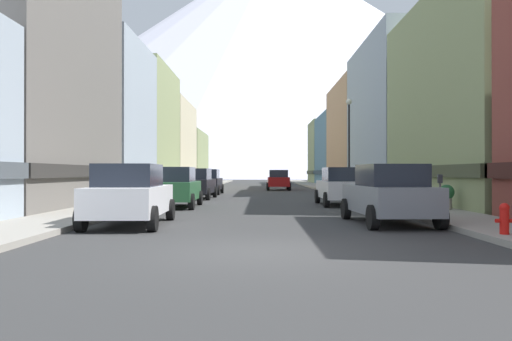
{
  "coord_description": "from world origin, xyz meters",
  "views": [
    {
      "loc": [
        -0.05,
        -9.94,
        1.53
      ],
      "look_at": [
        -0.35,
        31.4,
        1.71
      ],
      "focal_mm": 36.12,
      "sensor_mm": 36.0,
      "label": 1
    }
  ],
  "objects": [
    {
      "name": "storefront_left_2",
      "position": [
        -10.64,
        22.71,
        4.76
      ],
      "size": [
        6.58,
        9.01,
        9.85
      ],
      "color": "#99A5B2",
      "rests_on": "ground"
    },
    {
      "name": "streetlamp_right",
      "position": [
        5.35,
        21.16,
        3.99
      ],
      "size": [
        0.36,
        0.36,
        5.86
      ],
      "color": "black",
      "rests_on": "sidewalk_right"
    },
    {
      "name": "potted_plant_0",
      "position": [
        7.0,
        9.5,
        0.69
      ],
      "size": [
        0.58,
        0.58,
        0.94
      ],
      "color": "gray",
      "rests_on": "sidewalk_right"
    },
    {
      "name": "car_right_0",
      "position": [
        3.8,
        5.42,
        0.9
      ],
      "size": [
        2.25,
        4.48,
        1.78
      ],
      "color": "slate",
      "rests_on": "ground"
    },
    {
      "name": "storefront_right_2",
      "position": [
        10.5,
        27.62,
        5.36
      ],
      "size": [
        6.31,
        13.74,
        11.08
      ],
      "color": "#99A5B2",
      "rests_on": "ground"
    },
    {
      "name": "fire_hydrant_near",
      "position": [
        5.45,
        1.66,
        0.53
      ],
      "size": [
        0.4,
        0.22,
        0.7
      ],
      "color": "red",
      "rests_on": "sidewalk_right"
    },
    {
      "name": "car_left_3",
      "position": [
        -3.8,
        26.71,
        0.9
      ],
      "size": [
        2.1,
        4.42,
        1.78
      ],
      "color": "black",
      "rests_on": "ground"
    },
    {
      "name": "sidewalk_right",
      "position": [
        6.25,
        35.0,
        0.07
      ],
      "size": [
        2.5,
        100.0,
        0.15
      ],
      "primitive_type": "cube",
      "color": "gray",
      "rests_on": "ground"
    },
    {
      "name": "mountain_backdrop",
      "position": [
        8.68,
        260.0,
        60.03
      ],
      "size": [
        314.3,
        314.3,
        120.06
      ],
      "primitive_type": "cone",
      "color": "silver",
      "rests_on": "ground"
    },
    {
      "name": "potted_plant_2",
      "position": [
        -7.0,
        18.19,
        0.5
      ],
      "size": [
        0.47,
        0.47,
        0.72
      ],
      "color": "brown",
      "rests_on": "sidewalk_left"
    },
    {
      "name": "sidewalk_left",
      "position": [
        -6.25,
        35.0,
        0.07
      ],
      "size": [
        2.5,
        100.0,
        0.15
      ],
      "primitive_type": "cube",
      "color": "gray",
      "rests_on": "ground"
    },
    {
      "name": "potted_plant_1",
      "position": [
        7.0,
        19.65,
        0.65
      ],
      "size": [
        0.64,
        0.64,
        0.91
      ],
      "color": "#4C4C51",
      "rests_on": "sidewalk_right"
    },
    {
      "name": "parking_meter_near",
      "position": [
        5.75,
        6.63,
        1.01
      ],
      "size": [
        0.14,
        0.1,
        1.33
      ],
      "color": "#595960",
      "rests_on": "sidewalk_right"
    },
    {
      "name": "storefront_right_5",
      "position": [
        11.51,
        66.24,
        4.38
      ],
      "size": [
        8.31,
        9.58,
        9.07
      ],
      "color": "#8C9966",
      "rests_on": "ground"
    },
    {
      "name": "storefront_left_4",
      "position": [
        -10.68,
        44.53,
        4.35
      ],
      "size": [
        6.67,
        12.58,
        9.03
      ],
      "color": "beige",
      "rests_on": "ground"
    },
    {
      "name": "car_right_1",
      "position": [
        3.8,
        14.34,
        0.9
      ],
      "size": [
        2.09,
        4.41,
        1.78
      ],
      "color": "silver",
      "rests_on": "ground"
    },
    {
      "name": "storefront_left_5",
      "position": [
        -11.6,
        58.16,
        3.35
      ],
      "size": [
        8.51,
        13.58,
        6.95
      ],
      "color": "#8C9966",
      "rests_on": "ground"
    },
    {
      "name": "storefront_right_4",
      "position": [
        10.86,
        54.69,
        4.22
      ],
      "size": [
        7.02,
        12.58,
        8.76
      ],
      "color": "slate",
      "rests_on": "ground"
    },
    {
      "name": "storefront_left_1",
      "position": [
        -11.0,
        12.07,
        5.35
      ],
      "size": [
        7.3,
        11.34,
        11.06
      ],
      "color": "#66605B",
      "rests_on": "ground"
    },
    {
      "name": "car_left_2",
      "position": [
        -3.8,
        20.3,
        0.9
      ],
      "size": [
        2.19,
        4.46,
        1.78
      ],
      "color": "black",
      "rests_on": "ground"
    },
    {
      "name": "car_left_0",
      "position": [
        -3.8,
        4.91,
        0.9
      ],
      "size": [
        2.19,
        4.46,
        1.78
      ],
      "color": "silver",
      "rests_on": "ground"
    },
    {
      "name": "pedestrian_0",
      "position": [
        -6.25,
        15.1,
        0.96
      ],
      "size": [
        0.36,
        0.36,
        1.75
      ],
      "color": "navy",
      "rests_on": "sidewalk_left"
    },
    {
      "name": "car_driving_0",
      "position": [
        1.6,
        35.67,
        0.9
      ],
      "size": [
        2.06,
        4.4,
        1.78
      ],
      "color": "#9E1111",
      "rests_on": "ground"
    },
    {
      "name": "storefront_left_3",
      "position": [
        -12.23,
        32.63,
        4.94
      ],
      "size": [
        9.77,
        10.79,
        10.22
      ],
      "color": "#8C9966",
      "rests_on": "ground"
    },
    {
      "name": "ground_plane",
      "position": [
        0.0,
        0.0,
        0.0
      ],
      "size": [
        400.0,
        400.0,
        0.0
      ],
      "primitive_type": "plane",
      "color": "#333333"
    },
    {
      "name": "car_left_1",
      "position": [
        -3.8,
        12.77,
        0.9
      ],
      "size": [
        2.1,
        4.42,
        1.78
      ],
      "color": "#265933",
      "rests_on": "ground"
    },
    {
      "name": "storefront_right_3",
      "position": [
        11.47,
        41.43,
        5.03
      ],
      "size": [
        8.24,
        13.64,
        10.4
      ],
      "color": "tan",
      "rests_on": "ground"
    }
  ]
}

